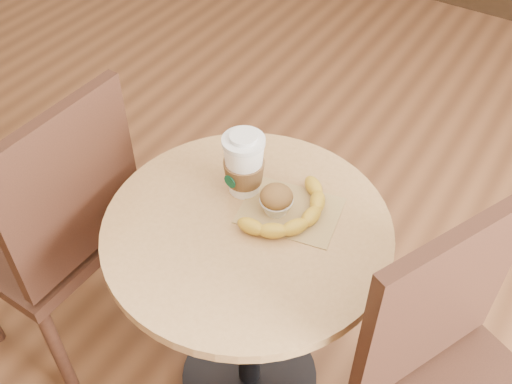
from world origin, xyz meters
TOP-DOWN VIEW (x-y plane):
  - cafe_table at (-0.11, 0.04)m, footprint 0.71×0.71m
  - chair_left at (-0.66, -0.12)m, footprint 0.45×0.45m
  - kraft_bag at (-0.04, 0.13)m, footprint 0.27×0.22m
  - coffee_cup at (-0.18, 0.14)m, footprint 0.11×0.11m
  - muffin at (-0.07, 0.11)m, footprint 0.08×0.08m
  - banana at (-0.04, 0.12)m, footprint 0.27×0.32m

SIDE VIEW (x-z plane):
  - cafe_table at x=-0.11m, z-range 0.16..0.91m
  - chair_left at x=-0.66m, z-range 0.05..1.06m
  - kraft_bag at x=-0.04m, z-range 0.75..0.75m
  - banana at x=-0.04m, z-range 0.75..0.79m
  - muffin at x=-0.07m, z-range 0.75..0.83m
  - coffee_cup at x=-0.18m, z-range 0.74..0.92m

